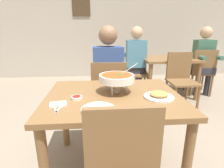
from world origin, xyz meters
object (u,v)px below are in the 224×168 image
(chair_diner_main, at_px, (108,91))
(diner_main, at_px, (108,73))
(curry_bowl, at_px, (117,78))
(appetizer_plate, at_px, (159,95))
(dining_table_far, at_px, (168,65))
(chair_bg_right, at_px, (181,76))
(patron_bg_left, at_px, (135,57))
(chair_bg_corner, at_px, (134,65))
(patron_bg_middle, at_px, (204,57))
(sauce_dish, at_px, (77,97))
(rice_plate, at_px, (98,108))
(chair_bg_left, at_px, (136,69))
(dining_table_main, at_px, (113,107))
(chair_bg_middle, at_px, (201,70))

(chair_diner_main, xyz_separation_m, diner_main, (0.00, 0.03, 0.24))
(curry_bowl, relative_size, appetizer_plate, 1.39)
(curry_bowl, relative_size, dining_table_far, 0.33)
(chair_bg_right, distance_m, patron_bg_left, 0.91)
(chair_bg_corner, distance_m, patron_bg_middle, 1.38)
(sauce_dish, bearing_deg, rice_plate, -53.17)
(chair_diner_main, height_order, chair_bg_left, same)
(appetizer_plate, height_order, chair_bg_left, chair_bg_left)
(dining_table_main, relative_size, diner_main, 0.86)
(rice_plate, height_order, chair_bg_right, chair_bg_right)
(dining_table_main, xyz_separation_m, appetizer_plate, (0.36, -0.09, 0.13))
(sauce_dish, xyz_separation_m, patron_bg_left, (0.89, 2.02, -0.00))
(chair_diner_main, height_order, diner_main, diner_main)
(chair_bg_left, height_order, patron_bg_left, patron_bg_left)
(curry_bowl, distance_m, sauce_dish, 0.37)
(rice_plate, bearing_deg, sauce_dish, 126.83)
(dining_table_far, bearing_deg, diner_main, -137.28)
(chair_diner_main, relative_size, dining_table_far, 0.90)
(chair_diner_main, height_order, dining_table_far, chair_diner_main)
(dining_table_main, xyz_separation_m, patron_bg_middle, (1.90, 1.87, 0.12))
(diner_main, height_order, dining_table_far, diner_main)
(diner_main, height_order, chair_bg_right, diner_main)
(chair_bg_middle, bearing_deg, dining_table_main, -135.54)
(chair_bg_middle, height_order, chair_bg_right, same)
(chair_diner_main, relative_size, chair_bg_right, 1.00)
(dining_table_far, relative_size, chair_bg_corner, 1.11)
(curry_bowl, bearing_deg, patron_bg_left, 73.64)
(patron_bg_left, relative_size, patron_bg_middle, 1.00)
(patron_bg_middle, bearing_deg, chair_diner_main, -149.26)
(curry_bowl, distance_m, appetizer_plate, 0.38)
(chair_diner_main, xyz_separation_m, rice_plate, (-0.13, -1.03, 0.25))
(sauce_dish, bearing_deg, patron_bg_middle, 41.29)
(chair_diner_main, height_order, patron_bg_middle, patron_bg_middle)
(curry_bowl, height_order, rice_plate, curry_bowl)
(diner_main, xyz_separation_m, sauce_dish, (-0.30, -0.83, 0.00))
(curry_bowl, relative_size, rice_plate, 1.39)
(chair_bg_right, xyz_separation_m, patron_bg_middle, (0.66, 0.49, 0.24))
(dining_table_far, relative_size, chair_bg_left, 1.11)
(dining_table_far, bearing_deg, chair_bg_corner, 137.15)
(dining_table_main, xyz_separation_m, curry_bowl, (0.03, 0.06, 0.24))
(patron_bg_left, bearing_deg, appetizer_plate, -96.37)
(diner_main, xyz_separation_m, chair_bg_left, (0.62, 1.22, -0.24))
(curry_bowl, relative_size, patron_bg_middle, 0.25)
(chair_diner_main, relative_size, patron_bg_left, 0.69)
(sauce_dish, height_order, patron_bg_left, patron_bg_left)
(dining_table_main, height_order, chair_bg_middle, chair_bg_middle)
(chair_bg_middle, height_order, patron_bg_left, patron_bg_left)
(chair_diner_main, relative_size, rice_plate, 3.75)
(appetizer_plate, distance_m, dining_table_far, 2.18)
(appetizer_plate, height_order, chair_bg_middle, chair_bg_middle)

